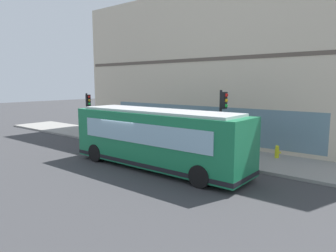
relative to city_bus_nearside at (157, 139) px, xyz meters
name	(u,v)px	position (x,y,z in m)	size (l,w,h in m)	color
ground	(134,163)	(-0.12, 1.60, -1.55)	(120.00, 120.00, 0.00)	#38383A
sidewalk_curb	(183,148)	(4.54, 1.60, -1.48)	(4.12, 40.00, 0.15)	gray
building_corner	(223,69)	(9.75, 1.60, 3.92)	(6.36, 23.84, 10.98)	beige
city_bus_nearside	(157,139)	(0.00, 0.00, 0.00)	(2.63, 10.05, 3.07)	#197247
traffic_light_near_corner	(223,112)	(2.85, -2.22, 1.31)	(0.32, 0.49, 3.90)	black
traffic_light_down_block	(88,107)	(3.17, 10.02, 1.01)	(0.32, 0.49, 3.46)	black
fire_hydrant	(277,152)	(5.57, -4.31, -1.04)	(0.35, 0.35, 0.74)	gold
pedestrian_near_hydrant	(162,129)	(4.87, 3.76, -0.41)	(0.32, 0.32, 1.73)	gold
pedestrian_walking_along_curb	(166,133)	(3.51, 2.29, -0.38)	(0.32, 0.32, 1.77)	#3F8C4C
pedestrian_near_building_entrance	(202,135)	(5.02, 0.48, -0.51)	(0.32, 0.32, 1.56)	black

